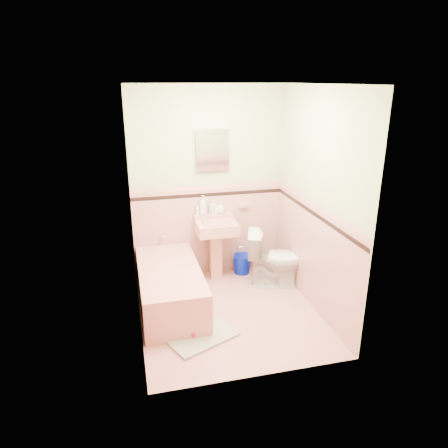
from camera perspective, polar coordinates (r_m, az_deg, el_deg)
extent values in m
plane|color=#DA988E|center=(4.85, 0.72, -12.18)|extent=(2.20, 2.20, 0.00)
plane|color=white|center=(4.13, 0.88, 18.83)|extent=(2.20, 2.20, 0.00)
plane|color=beige|center=(5.36, -2.19, 5.46)|extent=(2.50, 0.00, 2.50)
plane|color=beige|center=(3.34, 5.56, -3.42)|extent=(2.50, 0.00, 2.50)
plane|color=beige|center=(4.20, -12.52, 1.03)|extent=(0.00, 2.50, 2.50)
plane|color=beige|center=(4.67, 12.76, 2.88)|extent=(0.00, 2.50, 2.50)
plane|color=#DC9D94|center=(5.54, -2.07, -1.11)|extent=(2.00, 0.00, 2.00)
plane|color=#DC9D94|center=(3.65, 5.16, -12.80)|extent=(2.00, 0.00, 2.00)
plane|color=#DC9D94|center=(4.45, -11.76, -6.93)|extent=(0.00, 2.20, 2.20)
plane|color=#DC9D94|center=(4.89, 12.07, -4.45)|extent=(0.00, 2.20, 2.20)
plane|color=black|center=(5.38, -2.13, 4.07)|extent=(2.00, 0.00, 2.00)
plane|color=black|center=(3.41, 5.39, -5.32)|extent=(2.00, 0.00, 2.00)
plane|color=black|center=(4.24, -12.16, -0.61)|extent=(0.00, 2.20, 2.20)
plane|color=black|center=(4.70, 12.44, 1.35)|extent=(0.00, 2.20, 2.20)
plane|color=#DA8A85|center=(5.35, -2.14, 5.10)|extent=(2.00, 0.00, 2.00)
plane|color=#DA8A85|center=(3.37, 5.45, -3.78)|extent=(2.00, 0.00, 2.00)
plane|color=#DA8A85|center=(4.21, -12.25, 0.66)|extent=(0.00, 2.20, 2.20)
plane|color=#DA8A85|center=(4.67, 12.53, 2.51)|extent=(0.00, 2.20, 2.20)
cube|color=tan|center=(4.93, -7.44, -8.82)|extent=(0.70, 1.50, 0.45)
cylinder|color=silver|center=(5.41, -8.53, -1.49)|extent=(0.04, 0.12, 0.04)
cylinder|color=silver|center=(5.36, -1.40, 2.12)|extent=(0.02, 0.02, 0.10)
cube|color=white|center=(5.25, -1.64, 10.18)|extent=(0.36, 0.04, 0.45)
cube|color=tan|center=(5.52, 2.73, 2.61)|extent=(0.13, 0.07, 0.04)
imported|color=#B2B2B2|center=(5.36, -2.94, 2.63)|extent=(0.13, 0.13, 0.26)
imported|color=#B2B2B2|center=(5.39, -1.50, 2.37)|extent=(0.11, 0.11, 0.18)
imported|color=#B2B2B2|center=(5.42, -0.53, 2.30)|extent=(0.16, 0.16, 0.16)
cylinder|color=white|center=(5.36, -3.70, 1.88)|extent=(0.04, 0.04, 0.12)
imported|color=white|center=(5.34, 7.14, -4.80)|extent=(0.81, 0.61, 0.73)
cube|color=gray|center=(4.45, -3.23, -15.22)|extent=(0.82, 0.70, 0.03)
cube|color=#BF1E59|center=(4.44, -3.79, -14.70)|extent=(0.16, 0.12, 0.06)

